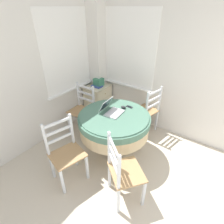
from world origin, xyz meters
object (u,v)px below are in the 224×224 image
object	(u,v)px
corner_cabinet	(98,100)
book_on_cabinet	(97,86)
round_dining_table	(114,123)
dining_chair_near_back_window	(83,110)
computer_mouse	(123,107)
cell_phone	(129,107)
dining_chair_camera_near	(123,172)
storage_box	(99,82)
dining_chair_left_flank	(66,153)
laptop	(111,110)
dining_chair_near_right_window	(147,111)

from	to	relation	value
corner_cabinet	book_on_cabinet	distance (m)	0.37
round_dining_table	dining_chair_near_back_window	size ratio (longest dim) A/B	1.18
round_dining_table	corner_cabinet	xyz separation A→B (m)	(0.82, 1.02, -0.25)
computer_mouse	cell_phone	distance (m)	0.11
computer_mouse	dining_chair_camera_near	world-z (taller)	dining_chair_camera_near
storage_box	corner_cabinet	bearing A→B (deg)	150.44
cell_phone	dining_chair_left_flank	xyz separation A→B (m)	(-1.18, 0.30, -0.29)
computer_mouse	dining_chair_left_flank	bearing A→B (deg)	167.27
computer_mouse	book_on_cabinet	world-z (taller)	computer_mouse
round_dining_table	laptop	distance (m)	0.21
dining_chair_camera_near	book_on_cabinet	size ratio (longest dim) A/B	4.20
laptop	storage_box	size ratio (longest dim) A/B	1.93
laptop	dining_chair_camera_near	distance (m)	1.00
book_on_cabinet	round_dining_table	bearing A→B (deg)	-127.77
cell_phone	dining_chair_camera_near	xyz separation A→B (m)	(-0.99, -0.52, -0.29)
laptop	storage_box	world-z (taller)	laptop
round_dining_table	dining_chair_camera_near	xyz separation A→B (m)	(-0.64, -0.58, -0.13)
dining_chair_camera_near	dining_chair_left_flank	size ratio (longest dim) A/B	1.00
laptop	dining_chair_left_flank	xyz separation A→B (m)	(-0.86, 0.16, -0.33)
round_dining_table	cell_phone	size ratio (longest dim) A/B	9.79
dining_chair_near_right_window	corner_cabinet	world-z (taller)	dining_chair_near_right_window
computer_mouse	storage_box	bearing A→B (deg)	59.59
dining_chair_left_flank	laptop	bearing A→B (deg)	-10.31
corner_cabinet	storage_box	distance (m)	0.44
dining_chair_near_right_window	dining_chair_left_flank	xyz separation A→B (m)	(-1.67, 0.42, 0.00)
dining_chair_left_flank	corner_cabinet	bearing A→B (deg)	25.46
storage_box	book_on_cabinet	world-z (taller)	storage_box
round_dining_table	dining_chair_camera_near	size ratio (longest dim) A/B	1.18
dining_chair_near_right_window	computer_mouse	bearing A→B (deg)	163.80
round_dining_table	dining_chair_near_right_window	bearing A→B (deg)	-12.12
computer_mouse	dining_chair_near_back_window	size ratio (longest dim) A/B	0.09
corner_cabinet	book_on_cabinet	bearing A→B (deg)	-156.00
cell_phone	dining_chair_near_back_window	xyz separation A→B (m)	(-0.20, 0.92, -0.29)
dining_chair_left_flank	dining_chair_near_back_window	bearing A→B (deg)	32.41
dining_chair_camera_near	computer_mouse	bearing A→B (deg)	32.80
dining_chair_near_back_window	storage_box	size ratio (longest dim) A/B	5.40
round_dining_table	laptop	world-z (taller)	laptop
dining_chair_near_right_window	corner_cabinet	bearing A→B (deg)	91.07
round_dining_table	laptop	xyz separation A→B (m)	(0.03, 0.08, 0.19)
round_dining_table	dining_chair_left_flank	distance (m)	0.87
dining_chair_near_back_window	corner_cabinet	bearing A→B (deg)	13.68
cell_phone	dining_chair_left_flank	world-z (taller)	dining_chair_left_flank
round_dining_table	dining_chair_camera_near	bearing A→B (deg)	-137.71
cell_phone	dining_chair_near_right_window	size ratio (longest dim) A/B	0.12
dining_chair_near_back_window	cell_phone	bearing A→B (deg)	-77.86
corner_cabinet	book_on_cabinet	size ratio (longest dim) A/B	3.07
laptop	dining_chair_left_flank	size ratio (longest dim) A/B	0.36
book_on_cabinet	dining_chair_left_flank	bearing A→B (deg)	-154.50
dining_chair_left_flank	corner_cabinet	distance (m)	1.83
computer_mouse	dining_chair_camera_near	distance (m)	1.11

